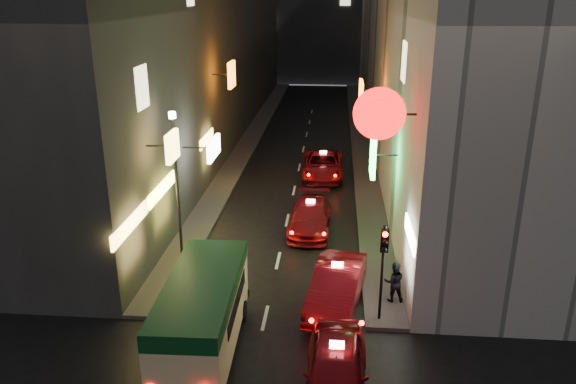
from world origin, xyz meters
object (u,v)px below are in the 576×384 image
(traffic_light, at_px, (384,254))
(lamp_post, at_px, (176,175))
(taxi_near, at_px, (336,366))
(minibus, at_px, (202,307))

(traffic_light, height_order, lamp_post, lamp_post)
(taxi_near, height_order, lamp_post, lamp_post)
(minibus, bearing_deg, lamp_post, 110.86)
(taxi_near, relative_size, traffic_light, 1.61)
(minibus, bearing_deg, taxi_near, -20.75)
(taxi_near, xyz_separation_m, lamp_post, (-6.71, 8.19, 2.84))
(minibus, relative_size, lamp_post, 0.97)
(traffic_light, distance_m, lamp_post, 9.42)
(traffic_light, bearing_deg, minibus, -159.92)
(minibus, height_order, taxi_near, minibus)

